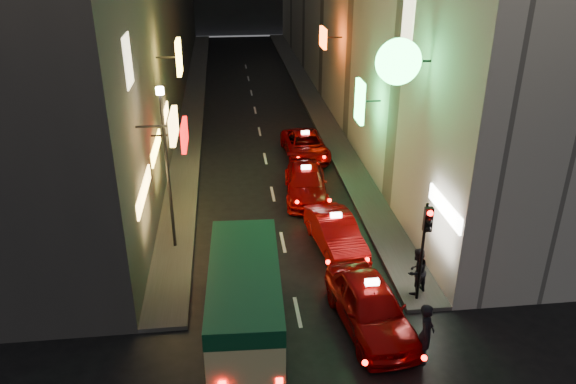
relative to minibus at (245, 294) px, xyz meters
name	(u,v)px	position (x,y,z in m)	size (l,w,h in m)	color
sidewalk_left	(194,99)	(-2.55, 26.51, -1.50)	(1.50, 52.00, 0.15)	#464441
sidewalk_right	(310,96)	(5.95, 26.51, -1.50)	(1.50, 52.00, 0.15)	#464441
minibus	(245,294)	(0.00, 0.00, 0.00)	(2.26, 5.87, 2.49)	#CAC17E
taxi_near	(371,302)	(3.82, 0.05, -0.67)	(3.03, 5.95, 1.99)	#860303
taxi_second	(335,230)	(3.66, 4.85, -0.79)	(2.70, 5.17, 1.74)	#860303
taxi_third	(306,180)	(3.21, 9.65, -0.79)	(2.44, 5.10, 1.74)	#860303
taxi_far	(305,143)	(3.89, 14.59, -0.82)	(2.18, 4.81, 1.67)	#860303
pedestrian_crossing	(426,330)	(5.00, -1.58, -0.50)	(0.70, 0.45, 2.14)	black
pedestrian_sidewalk	(417,268)	(5.73, 1.44, -0.48)	(0.71, 0.44, 1.89)	black
traffic_light	(426,233)	(5.70, 0.98, 1.11)	(0.26, 0.43, 3.50)	black
lamp_post	(167,160)	(-2.50, 5.51, 2.15)	(0.28, 0.28, 6.22)	black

